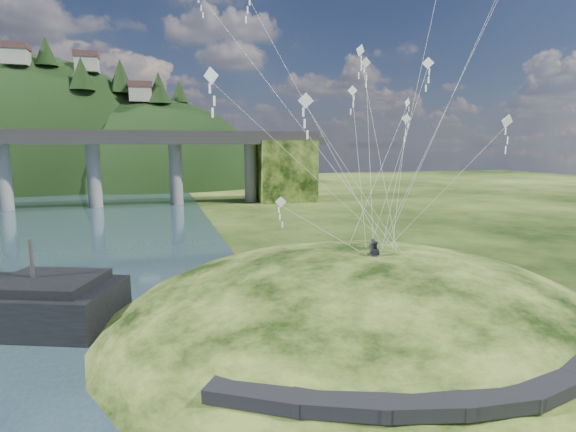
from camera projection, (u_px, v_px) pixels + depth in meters
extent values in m
plane|color=black|center=(252.00, 351.00, 26.57)|extent=(320.00, 320.00, 0.00)
ellipsoid|color=black|center=(360.00, 344.00, 30.94)|extent=(36.00, 32.00, 13.00)
cube|color=black|center=(256.00, 394.00, 18.26)|extent=(4.32, 3.62, 0.71)
cube|color=black|center=(340.00, 403.00, 17.52)|extent=(4.10, 2.97, 0.61)
cube|color=black|center=(422.00, 404.00, 17.42)|extent=(3.85, 2.37, 0.62)
cube|color=black|center=(494.00, 399.00, 17.84)|extent=(3.62, 1.83, 0.66)
cube|color=black|center=(550.00, 385.00, 18.86)|extent=(3.82, 2.27, 0.68)
cylinder|color=gray|center=(4.00, 176.00, 82.93)|extent=(2.60, 2.60, 13.00)
cylinder|color=gray|center=(94.00, 174.00, 87.26)|extent=(2.60, 2.60, 13.00)
cylinder|color=gray|center=(176.00, 173.00, 91.59)|extent=(2.60, 2.60, 13.00)
cylinder|color=gray|center=(250.00, 171.00, 95.93)|extent=(2.60, 2.60, 13.00)
cube|color=black|center=(284.00, 171.00, 98.03)|extent=(12.00, 11.00, 13.00)
ellipsoid|color=black|center=(36.00, 206.00, 135.69)|extent=(96.00, 68.00, 88.00)
ellipsoid|color=black|center=(158.00, 217.00, 138.52)|extent=(76.00, 56.00, 72.00)
cone|color=black|center=(46.00, 51.00, 118.22)|extent=(5.83, 5.83, 7.67)
cone|color=black|center=(81.00, 73.00, 116.97)|extent=(6.47, 6.47, 8.51)
cone|color=black|center=(121.00, 76.00, 125.99)|extent=(7.13, 7.13, 9.38)
cone|color=black|center=(159.00, 88.00, 124.65)|extent=(6.56, 6.56, 8.63)
cone|color=black|center=(179.00, 91.00, 131.63)|extent=(4.88, 4.88, 6.42)
cube|color=beige|center=(16.00, 57.00, 114.81)|extent=(6.00, 5.00, 4.00)
cube|color=brown|center=(15.00, 46.00, 114.39)|extent=(6.40, 5.40, 1.60)
cube|color=beige|center=(87.00, 65.00, 124.98)|extent=(6.00, 5.00, 4.00)
cube|color=brown|center=(86.00, 55.00, 124.56)|extent=(6.40, 5.40, 1.60)
cube|color=beige|center=(141.00, 95.00, 124.51)|extent=(6.00, 5.00, 4.00)
cube|color=brown|center=(140.00, 85.00, 124.09)|extent=(6.40, 5.40, 1.60)
cube|color=black|center=(49.00, 282.00, 29.74)|extent=(7.76, 7.16, 0.63)
cylinder|color=#2D2B2B|center=(32.00, 262.00, 29.61)|extent=(0.25, 0.25, 3.15)
cube|color=#3B1F18|center=(174.00, 309.00, 31.89)|extent=(15.29, 6.00, 0.38)
cylinder|color=#3B1F18|center=(82.00, 315.00, 31.67)|extent=(0.32, 0.32, 1.08)
cylinder|color=#3B1F18|center=(128.00, 314.00, 31.80)|extent=(0.32, 0.32, 1.08)
cylinder|color=#3B1F18|center=(175.00, 313.00, 31.94)|extent=(0.32, 0.32, 1.08)
cylinder|color=#3B1F18|center=(220.00, 312.00, 32.07)|extent=(0.32, 0.32, 1.08)
cylinder|color=#3B1F18|center=(266.00, 312.00, 32.20)|extent=(0.32, 0.32, 1.08)
imported|color=#262733|center=(373.00, 238.00, 30.54)|extent=(0.60, 0.43, 1.54)
imported|color=#262733|center=(374.00, 241.00, 28.91)|extent=(1.19, 1.18, 1.94)
cube|color=white|center=(352.00, 91.00, 31.24)|extent=(0.56, 0.45, 0.67)
cube|color=white|center=(352.00, 98.00, 31.31)|extent=(0.09, 0.05, 0.40)
cube|color=white|center=(352.00, 105.00, 31.39)|extent=(0.09, 0.05, 0.40)
cube|color=white|center=(352.00, 112.00, 31.46)|extent=(0.09, 0.05, 0.40)
cube|color=white|center=(281.00, 202.00, 30.66)|extent=(0.75, 0.22, 0.76)
cube|color=white|center=(281.00, 210.00, 30.75)|extent=(0.10, 0.02, 0.44)
cube|color=white|center=(281.00, 217.00, 30.83)|extent=(0.10, 0.02, 0.44)
cube|color=white|center=(281.00, 225.00, 30.91)|extent=(0.10, 0.02, 0.44)
cube|color=white|center=(201.00, 0.00, 31.75)|extent=(0.09, 0.02, 0.42)
cube|color=white|center=(201.00, 7.00, 31.83)|extent=(0.09, 0.02, 0.42)
cube|color=white|center=(201.00, 15.00, 31.91)|extent=(0.09, 0.02, 0.42)
cube|color=white|center=(407.00, 102.00, 38.50)|extent=(0.70, 0.38, 0.75)
cube|color=white|center=(407.00, 109.00, 38.59)|extent=(0.09, 0.08, 0.44)
cube|color=white|center=(407.00, 115.00, 38.67)|extent=(0.09, 0.08, 0.44)
cube|color=white|center=(407.00, 122.00, 38.75)|extent=(0.09, 0.08, 0.44)
cube|color=white|center=(428.00, 63.00, 31.90)|extent=(0.70, 0.52, 0.82)
cube|color=white|center=(428.00, 72.00, 31.99)|extent=(0.11, 0.06, 0.48)
cube|color=white|center=(427.00, 80.00, 32.08)|extent=(0.11, 0.06, 0.48)
cube|color=white|center=(427.00, 88.00, 32.17)|extent=(0.11, 0.06, 0.48)
cube|color=white|center=(507.00, 121.00, 29.22)|extent=(0.88, 0.33, 0.84)
cube|color=white|center=(506.00, 131.00, 29.32)|extent=(0.11, 0.06, 0.51)
cube|color=white|center=(506.00, 140.00, 29.42)|extent=(0.11, 0.06, 0.51)
cube|color=white|center=(505.00, 150.00, 29.51)|extent=(0.11, 0.06, 0.51)
cube|color=white|center=(360.00, 50.00, 34.13)|extent=(0.83, 0.38, 0.86)
cube|color=white|center=(360.00, 59.00, 34.23)|extent=(0.10, 0.09, 0.51)
cube|color=white|center=(360.00, 68.00, 34.33)|extent=(0.10, 0.09, 0.51)
cube|color=white|center=(360.00, 76.00, 34.42)|extent=(0.10, 0.09, 0.51)
cube|color=white|center=(306.00, 101.00, 25.05)|extent=(0.83, 0.38, 0.86)
cube|color=white|center=(306.00, 112.00, 25.14)|extent=(0.12, 0.04, 0.51)
cube|color=white|center=(306.00, 123.00, 25.24)|extent=(0.12, 0.04, 0.51)
cube|color=white|center=(306.00, 135.00, 25.34)|extent=(0.12, 0.04, 0.51)
cube|color=white|center=(248.00, 1.00, 32.34)|extent=(0.11, 0.07, 0.52)
cube|color=white|center=(248.00, 11.00, 32.43)|extent=(0.11, 0.07, 0.52)
cube|color=white|center=(248.00, 20.00, 32.53)|extent=(0.11, 0.07, 0.52)
cube|color=white|center=(366.00, 62.00, 38.11)|extent=(0.84, 0.29, 0.84)
cube|color=white|center=(366.00, 70.00, 38.21)|extent=(0.11, 0.02, 0.50)
cube|color=white|center=(365.00, 77.00, 38.30)|extent=(0.11, 0.02, 0.50)
cube|color=white|center=(365.00, 85.00, 38.40)|extent=(0.11, 0.02, 0.50)
cube|color=white|center=(211.00, 76.00, 22.31)|extent=(0.69, 0.57, 0.83)
cube|color=white|center=(211.00, 88.00, 22.41)|extent=(0.11, 0.07, 0.49)
cube|color=white|center=(212.00, 100.00, 22.50)|extent=(0.11, 0.07, 0.49)
cube|color=white|center=(212.00, 113.00, 22.59)|extent=(0.11, 0.07, 0.49)
cube|color=white|center=(406.00, 118.00, 37.88)|extent=(0.79, 0.32, 0.81)
cube|color=white|center=(406.00, 125.00, 37.97)|extent=(0.11, 0.03, 0.48)
cube|color=white|center=(406.00, 132.00, 38.06)|extent=(0.11, 0.03, 0.48)
cube|color=white|center=(406.00, 139.00, 38.15)|extent=(0.11, 0.03, 0.48)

